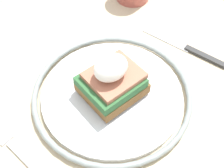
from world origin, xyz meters
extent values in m
cube|color=#C6B28E|center=(0.00, 0.00, 0.73)|extent=(0.86, 0.79, 0.03)
cylinder|color=#C6B28E|center=(0.37, 0.34, 0.36)|extent=(0.06, 0.06, 0.71)
cylinder|color=silver|center=(0.04, 0.02, 0.75)|extent=(0.25, 0.25, 0.01)
torus|color=gray|center=(0.04, 0.02, 0.75)|extent=(0.28, 0.28, 0.01)
cube|color=brown|center=(0.04, 0.02, 0.77)|extent=(0.10, 0.09, 0.02)
cube|color=#2D6033|center=(0.03, 0.02, 0.79)|extent=(0.09, 0.08, 0.02)
cube|color=#AD664C|center=(0.04, 0.02, 0.80)|extent=(0.09, 0.07, 0.01)
ellipsoid|color=white|center=(0.03, 0.02, 0.83)|extent=(0.06, 0.05, 0.04)
cube|color=silver|center=(-0.14, 0.00, 0.75)|extent=(0.03, 0.11, 0.00)
cube|color=silver|center=(-0.15, 0.08, 0.74)|extent=(0.03, 0.04, 0.00)
cube|color=#2D2D2D|center=(0.24, -0.03, 0.75)|extent=(0.03, 0.09, 0.01)
cube|color=silver|center=(0.22, 0.06, 0.74)|extent=(0.04, 0.11, 0.00)
camera|label=1|loc=(-0.15, -0.20, 1.16)|focal=45.00mm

